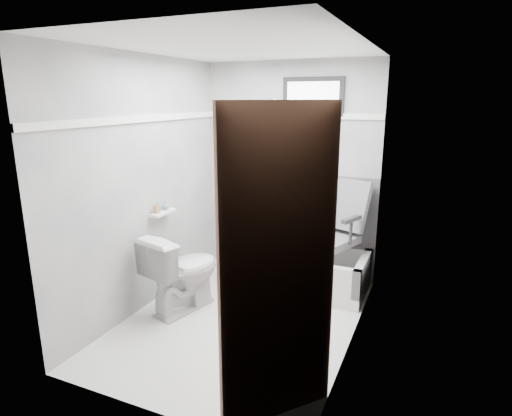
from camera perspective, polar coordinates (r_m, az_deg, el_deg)
The scene contains 19 objects.
floor at distance 4.11m, azimuth -2.02°, elevation -14.80°, with size 2.60×2.60×0.00m, color white.
ceiling at distance 3.60m, azimuth -2.38°, elevation 20.74°, with size 2.60×2.60×0.00m, color silver.
wall_back at distance 4.85m, azimuth 4.50°, elevation 4.88°, with size 2.00×0.02×2.40m, color slate.
wall_front at distance 2.60m, azimuth -14.69°, elevation -4.12°, with size 2.00×0.02×2.40m, color slate.
wall_left at distance 4.19m, azimuth -14.62°, elevation 2.91°, with size 0.02×2.60×2.40m, color slate.
wall_right at distance 3.37m, azimuth 13.34°, elevation 0.21°, with size 0.02×2.60×2.40m, color slate.
bathtub at distance 4.72m, azimuth 5.35°, elevation -7.96°, with size 1.50×0.70×0.42m, color silver, non-canonical shape.
office_chair at distance 4.52m, azimuth 9.59°, elevation -3.14°, with size 0.61×0.61×1.07m, color slate, non-canonical shape.
toilet at distance 4.22m, azimuth -9.72°, elevation -8.33°, with size 0.44×0.79×0.77m, color silver.
door at distance 2.27m, azimuth 6.45°, elevation -12.09°, with size 0.78×0.78×2.00m, color #573020, non-canonical shape.
window at distance 4.69m, azimuth 7.62°, elevation 14.54°, with size 0.66×0.04×0.40m, color black, non-canonical shape.
backerboard at distance 4.85m, azimuth 7.15°, elevation -0.02°, with size 1.50×0.02×0.78m, color #4C4C4F.
trim_back at distance 4.77m, azimuth 4.59°, elevation 12.21°, with size 2.00×0.02×0.06m, color white.
trim_left at distance 4.11m, azimuth -15.03°, elevation 11.40°, with size 0.02×2.60×0.06m, color white.
pole at distance 4.66m, azimuth 3.41°, elevation 2.62°, with size 0.02×0.02×1.95m, color silver.
shelf at distance 4.35m, azimuth -12.28°, elevation -0.59°, with size 0.10×0.32×0.03m, color white.
soap_bottle_a at distance 4.28m, azimuth -13.05°, elevation 0.01°, with size 0.05×0.05×0.11m, color #9C7D4E.
soap_bottle_b at distance 4.39m, azimuth -11.97°, elevation 0.36°, with size 0.07×0.07×0.09m, color teal.
faucet at distance 5.04m, azimuth 2.09°, elevation -2.31°, with size 0.26×0.10×0.16m, color silver, non-canonical shape.
Camera 1 is at (1.55, -3.22, 2.01)m, focal length 30.00 mm.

